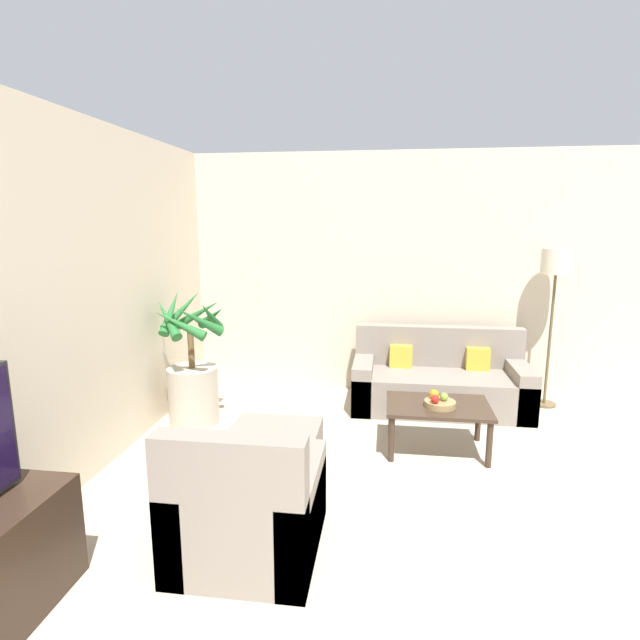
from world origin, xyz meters
TOP-DOWN VIEW (x-y plane):
  - wall_back at (0.00, 5.74)m, footprint 7.93×0.06m
  - wall_left at (-3.19, 2.86)m, footprint 0.06×7.31m
  - potted_palm at (-2.80, 4.47)m, footprint 0.73×0.73m
  - sofa_loveseat at (-0.39, 5.21)m, footprint 1.79×0.78m
  - floor_lamp at (0.75, 5.43)m, footprint 0.31×0.31m
  - coffee_table at (-0.51, 4.16)m, footprint 0.86×0.60m
  - fruit_bowl at (-0.50, 4.10)m, footprint 0.26×0.26m
  - apple_red at (-0.54, 4.04)m, footprint 0.07×0.07m
  - apple_green at (-0.46, 4.11)m, footprint 0.07×0.07m
  - orange_fruit at (-0.54, 4.15)m, footprint 0.08×0.08m
  - armchair at (-1.73, 2.63)m, footprint 0.81×0.86m
  - ottoman at (-1.77, 3.52)m, footprint 0.66×0.49m

SIDE VIEW (x-z plane):
  - ottoman at x=-1.77m, z-range 0.00..0.41m
  - sofa_loveseat at x=-0.39m, z-range -0.14..0.68m
  - armchair at x=-1.73m, z-range -0.16..0.71m
  - coffee_table at x=-0.51m, z-range 0.15..0.57m
  - fruit_bowl at x=-0.50m, z-range 0.42..0.47m
  - potted_palm at x=-2.80m, z-range -0.19..1.12m
  - apple_green at x=-0.46m, z-range 0.47..0.54m
  - apple_red at x=-0.54m, z-range 0.47..0.54m
  - orange_fruit at x=-0.54m, z-range 0.47..0.55m
  - wall_back at x=0.00m, z-range 0.00..2.70m
  - wall_left at x=-3.19m, z-range 0.00..2.70m
  - floor_lamp at x=0.75m, z-range 0.59..2.26m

